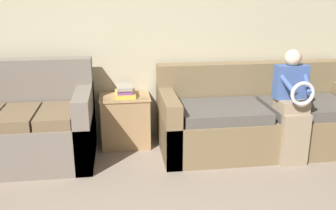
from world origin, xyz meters
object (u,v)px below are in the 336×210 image
Objects in this scene: couch_side at (23,127)px; side_shelf at (125,120)px; couch_main at (259,119)px; child_left_seated at (293,103)px; book_stack at (125,91)px.

couch_side reaches higher than side_shelf.
couch_side is at bearing -179.45° from couch_main.
couch_main is 0.53m from child_left_seated.
side_shelf is at bearing 14.27° from couch_side.
couch_side is at bearing -165.73° from side_shelf.
couch_main is 1.94× the size of child_left_seated.
book_stack is (1.05, 0.27, 0.27)m from couch_side.
child_left_seated reaches higher than couch_main.
book_stack is at bearing 159.01° from child_left_seated.
child_left_seated reaches higher than side_shelf.
couch_main is 7.44× the size of book_stack.
book_stack is at bearing 14.36° from couch_side.
child_left_seated is (2.71, -0.37, 0.27)m from couch_side.
couch_side is 1.12m from book_stack.
child_left_seated is at bearing -20.83° from side_shelf.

